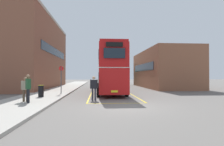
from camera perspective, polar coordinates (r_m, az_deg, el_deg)
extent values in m
plane|color=#66605B|center=(25.32, -0.63, -5.03)|extent=(135.60, 135.60, 0.00)
cube|color=#A39E93|center=(28.07, -14.36, -4.45)|extent=(4.00, 57.60, 0.14)
cube|color=brown|center=(30.20, -22.76, 5.08)|extent=(6.07, 18.57, 9.87)
cube|color=#19232D|center=(29.44, -17.04, 6.17)|extent=(0.06, 14.12, 1.10)
cube|color=#A89E8E|center=(31.14, -22.70, 14.48)|extent=(6.19, 18.69, 0.36)
cube|color=brown|center=(30.86, 15.13, 1.09)|extent=(6.30, 15.21, 5.75)
cube|color=#232D38|center=(29.95, 9.38, 1.67)|extent=(0.06, 11.56, 1.10)
cylinder|color=black|center=(22.56, -4.18, -4.26)|extent=(0.29, 1.00, 1.00)
cylinder|color=black|center=(22.69, 2.11, -4.24)|extent=(0.29, 1.00, 1.00)
cylinder|color=black|center=(16.30, -4.20, -5.57)|extent=(0.29, 1.00, 1.00)
cylinder|color=black|center=(16.48, 4.50, -5.52)|extent=(0.29, 1.00, 1.00)
cube|color=#B71414|center=(19.42, -0.52, -2.16)|extent=(2.46, 10.14, 2.10)
cube|color=#B71414|center=(19.49, -0.52, 4.03)|extent=(2.46, 9.94, 2.10)
cube|color=#B71414|center=(19.62, -0.52, 7.38)|extent=(2.36, 9.84, 0.20)
cube|color=silver|center=(19.43, -0.52, 0.94)|extent=(2.49, 10.04, 0.14)
cube|color=#19232D|center=(19.38, -4.13, -1.27)|extent=(0.08, 8.31, 0.84)
cube|color=#19232D|center=(19.46, -4.12, 4.33)|extent=(0.08, 8.31, 0.84)
cube|color=#19232D|center=(19.53, 3.06, -1.27)|extent=(0.08, 8.31, 0.84)
cube|color=#19232D|center=(19.61, 3.05, 4.29)|extent=(0.08, 8.31, 0.84)
cube|color=#19232D|center=(14.46, 0.76, 6.14)|extent=(1.68, 0.05, 0.80)
cube|color=black|center=(14.56, 0.75, 8.80)|extent=(1.32, 0.05, 0.36)
cube|color=#19232D|center=(24.50, -1.27, -0.95)|extent=(1.92, 0.05, 1.00)
cube|color=yellow|center=(14.40, 0.76, -5.67)|extent=(0.52, 0.03, 0.16)
cylinder|color=black|center=(40.76, -0.08, -2.81)|extent=(0.37, 0.95, 0.92)
cylinder|color=black|center=(40.71, 3.35, -2.81)|extent=(0.37, 0.95, 0.92)
cylinder|color=black|center=(35.00, -0.55, -3.12)|extent=(0.37, 0.95, 0.92)
cylinder|color=black|center=(34.94, 3.45, -3.13)|extent=(0.37, 0.95, 0.92)
cube|color=#1E512D|center=(37.81, 1.55, -1.23)|extent=(3.55, 9.83, 2.60)
cube|color=silver|center=(37.82, 1.54, 0.83)|extent=(3.36, 9.43, 0.12)
cube|color=#19232D|center=(37.85, -0.27, -0.70)|extent=(1.00, 7.63, 0.96)
cube|color=#19232D|center=(37.80, 3.36, -0.70)|extent=(1.00, 7.63, 0.96)
cube|color=#19232D|center=(42.63, 1.68, -0.79)|extent=(1.88, 0.28, 1.10)
cylinder|color=#2D2D38|center=(13.95, -5.15, -6.61)|extent=(0.14, 0.14, 0.88)
cylinder|color=#2D2D38|center=(14.04, -6.03, -6.57)|extent=(0.14, 0.14, 0.88)
cube|color=black|center=(13.94, -5.59, -3.44)|extent=(0.56, 0.39, 0.66)
cylinder|color=black|center=(13.84, -4.60, -3.32)|extent=(0.09, 0.09, 0.63)
cylinder|color=black|center=(14.03, -6.56, -3.28)|extent=(0.09, 0.09, 0.63)
sphere|color=tan|center=(13.91, -5.61, -1.47)|extent=(0.24, 0.24, 0.24)
cylinder|color=#473828|center=(13.52, -24.63, -6.33)|extent=(0.14, 0.14, 0.78)
cylinder|color=#473828|center=(13.55, -25.49, -6.32)|extent=(0.14, 0.14, 0.78)
cube|color=gray|center=(13.49, -25.04, -3.44)|extent=(0.49, 0.31, 0.58)
cylinder|color=gray|center=(13.46, -24.08, -3.33)|extent=(0.09, 0.09, 0.55)
cylinder|color=gray|center=(13.52, -25.99, -3.31)|extent=(0.09, 0.09, 0.55)
sphere|color=#8C6647|center=(13.46, -25.04, -1.63)|extent=(0.21, 0.21, 0.21)
cylinder|color=black|center=(12.76, -24.26, -6.48)|extent=(0.14, 0.14, 0.86)
cylinder|color=black|center=(12.98, -24.48, -6.38)|extent=(0.14, 0.14, 0.86)
cube|color=#1E4728|center=(12.81, -24.35, -3.06)|extent=(0.46, 0.54, 0.65)
cylinder|color=#1E4728|center=(12.57, -24.10, -2.96)|extent=(0.09, 0.09, 0.62)
cylinder|color=#1E4728|center=(13.06, -24.59, -2.88)|extent=(0.09, 0.09, 0.62)
sphere|color=#8C6647|center=(12.80, -24.43, -0.95)|extent=(0.23, 0.23, 0.23)
cylinder|color=black|center=(16.02, -20.98, -5.25)|extent=(0.43, 0.43, 0.91)
cylinder|color=olive|center=(15.99, -20.97, -3.55)|extent=(0.45, 0.45, 0.04)
cylinder|color=#4C4C51|center=(18.32, -15.35, -2.11)|extent=(0.08, 0.08, 2.58)
cylinder|color=red|center=(18.33, -15.33, 1.35)|extent=(0.44, 0.07, 0.44)
cube|color=gold|center=(18.48, -6.55, -6.55)|extent=(0.19, 12.13, 0.01)
cube|color=gold|center=(18.74, 5.85, -6.48)|extent=(0.19, 12.13, 0.01)
cube|color=gold|center=(12.50, 1.57, -9.30)|extent=(4.12, 0.14, 0.01)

